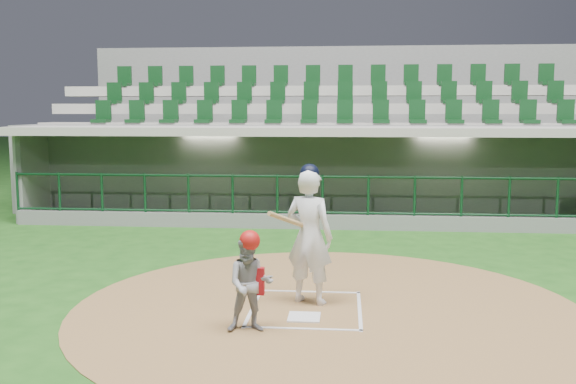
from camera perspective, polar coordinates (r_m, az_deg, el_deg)
name	(u,v)px	position (r m, az deg, el deg)	size (l,w,h in m)	color
ground	(307,303)	(9.45, 1.72, -9.86)	(120.00, 120.00, 0.00)	#1A4915
dirt_circle	(328,308)	(9.24, 3.53, -10.22)	(7.20, 7.20, 0.01)	brown
home_plate	(304,317)	(8.78, 1.44, -11.05)	(0.43, 0.43, 0.02)	silver
batter_box_chalk	(306,308)	(9.16, 1.61, -10.30)	(1.55, 1.80, 0.01)	silver
dugout_structure	(327,181)	(16.96, 3.51, 1.02)	(16.40, 3.70, 3.00)	gray
seating_deck	(328,155)	(19.98, 3.61, 3.29)	(17.00, 6.72, 5.15)	slate
batter	(309,235)	(9.21, 1.90, -3.80)	(0.95, 0.99, 2.02)	white
catcher	(250,282)	(8.12, -3.39, -7.98)	(0.65, 0.54, 1.29)	gray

